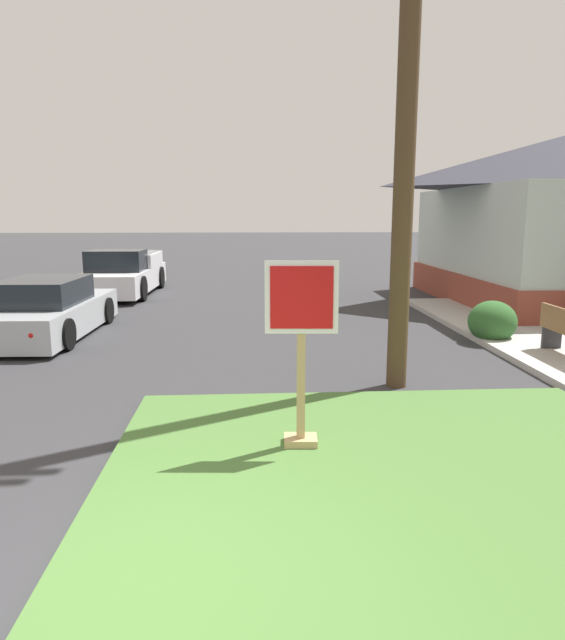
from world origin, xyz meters
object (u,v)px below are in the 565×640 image
at_px(manhole_cover, 171,461).
at_px(pickup_truck_white, 122,276).
at_px(stop_sign, 301,357).
at_px(parked_sedan_silver, 48,311).

xyz_separation_m(manhole_cover, pickup_truck_white, (-3.26, 12.71, 0.61)).
bearing_deg(pickup_truck_white, manhole_cover, -75.62).
relative_size(stop_sign, pickup_truck_white, 0.39).
height_order(stop_sign, parked_sedan_silver, stop_sign).
height_order(stop_sign, pickup_truck_white, stop_sign).
bearing_deg(stop_sign, manhole_cover, -172.70).
distance_m(manhole_cover, parked_sedan_silver, 7.28).
bearing_deg(manhole_cover, parked_sedan_silver, 118.27).
xyz_separation_m(parked_sedan_silver, pickup_truck_white, (0.18, 6.31, 0.07)).
xyz_separation_m(stop_sign, parked_sedan_silver, (-4.82, 6.22, -0.53)).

